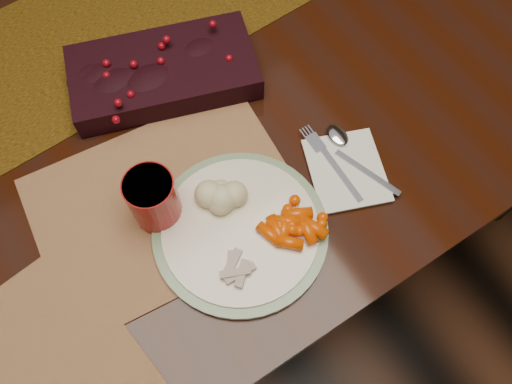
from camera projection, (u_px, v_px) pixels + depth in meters
floor at (210, 234)px, 1.59m from camera, size 5.00×5.00×0.00m
dining_table at (197, 182)px, 1.25m from camera, size 1.80×1.00×0.75m
table_runner at (104, 32)px, 0.97m from camera, size 1.72×0.46×0.00m
centerpiece at (163, 69)px, 0.89m from camera, size 0.36×0.26×0.07m
placemat_main at (166, 202)px, 0.81m from camera, size 0.44×0.34×0.00m
dinner_plate at (240, 230)px, 0.78m from camera, size 0.34×0.34×0.02m
baby_carrots at (291, 232)px, 0.76m from camera, size 0.12×0.10×0.02m
mashed_potatoes at (221, 195)px, 0.78m from camera, size 0.10×0.10×0.05m
turkey_shreds at (233, 267)px, 0.74m from camera, size 0.09×0.08×0.02m
napkin at (346, 170)px, 0.83m from camera, size 0.16×0.18×0.00m
fork at (335, 166)px, 0.83m from camera, size 0.03×0.15×0.00m
spoon at (358, 161)px, 0.84m from camera, size 0.08×0.16×0.00m
red_cup at (154, 200)px, 0.76m from camera, size 0.08×0.08×0.10m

